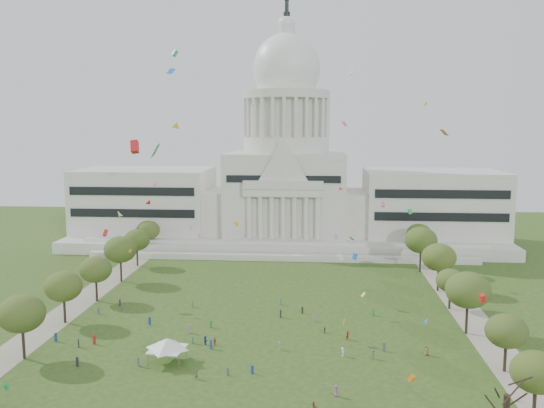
{
  "coord_description": "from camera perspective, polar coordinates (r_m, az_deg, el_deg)",
  "views": [
    {
      "loc": [
        11.8,
        -104.52,
        44.43
      ],
      "look_at": [
        0.0,
        45.0,
        24.0
      ],
      "focal_mm": 38.0,
      "sensor_mm": 36.0,
      "label": 1
    }
  ],
  "objects": [
    {
      "name": "row_tree_r_1",
      "position": [
        114.45,
        22.22,
        -11.58
      ],
      "size": [
        7.58,
        7.58,
        10.78
      ],
      "color": "black",
      "rests_on": "ground"
    },
    {
      "name": "person_3",
      "position": [
        116.09,
        7.0,
        -14.34
      ],
      "size": [
        0.85,
        1.24,
        1.75
      ],
      "primitive_type": "imported",
      "rotation": [
        0.0,
        0.0,
        4.97
      ],
      "color": "silver",
      "rests_on": "ground"
    },
    {
      "name": "row_tree_l_4",
      "position": [
        170.24,
        -14.8,
        -4.38
      ],
      "size": [
        9.29,
        9.29,
        13.21
      ],
      "color": "black",
      "rests_on": "ground"
    },
    {
      "name": "event_tent",
      "position": [
        113.19,
        -10.34,
        -13.43
      ],
      "size": [
        9.71,
        9.71,
        4.85
      ],
      "color": "#4C4C4C",
      "rests_on": "ground"
    },
    {
      "name": "person_4",
      "position": [
        118.28,
        0.74,
        -13.83
      ],
      "size": [
        0.86,
        1.18,
        1.81
      ],
      "primitive_type": "imported",
      "rotation": [
        0.0,
        0.0,
        4.42
      ],
      "color": "silver",
      "rests_on": "ground"
    },
    {
      "name": "big_bare_tree",
      "position": [
        88.43,
        22.3,
        -16.7
      ],
      "size": [
        6.0,
        5.0,
        12.8
      ],
      "color": "black",
      "rests_on": "ground"
    },
    {
      "name": "row_tree_l_5",
      "position": [
        188.04,
        -13.25,
        -3.49
      ],
      "size": [
        8.33,
        8.33,
        11.85
      ],
      "color": "black",
      "rests_on": "ground"
    },
    {
      "name": "ground",
      "position": [
        114.18,
        -1.84,
        -15.15
      ],
      "size": [
        400.0,
        400.0,
        0.0
      ],
      "primitive_type": "plane",
      "color": "#2D4917",
      "rests_on": "ground"
    },
    {
      "name": "person_10",
      "position": [
        127.62,
        5.25,
        -12.32
      ],
      "size": [
        0.68,
        0.9,
        1.37
      ],
      "primitive_type": "imported",
      "rotation": [
        0.0,
        0.0,
        1.24
      ],
      "color": "#26262B",
      "rests_on": "ground"
    },
    {
      "name": "row_tree_l_3",
      "position": [
        153.62,
        -17.07,
        -6.23
      ],
      "size": [
        8.12,
        8.12,
        11.55
      ],
      "color": "black",
      "rests_on": "ground"
    },
    {
      "name": "row_tree_r_5",
      "position": [
        180.88,
        14.54,
        -3.49
      ],
      "size": [
        9.82,
        9.82,
        13.96
      ],
      "color": "black",
      "rests_on": "ground"
    },
    {
      "name": "kite_swarm",
      "position": [
        114.71,
        -2.24,
        -0.82
      ],
      "size": [
        87.94,
        105.68,
        54.26
      ],
      "color": "yellow",
      "rests_on": "ground"
    },
    {
      "name": "row_tree_r_2",
      "position": [
        130.88,
        18.85,
        -8.08
      ],
      "size": [
        9.55,
        9.55,
        13.58
      ],
      "color": "black",
      "rests_on": "ground"
    },
    {
      "name": "path_right",
      "position": [
        146.21,
        18.93,
        -10.36
      ],
      "size": [
        8.0,
        160.0,
        0.04
      ],
      "primitive_type": "cube",
      "color": "gray",
      "rests_on": "ground"
    },
    {
      "name": "person_5",
      "position": [
        121.54,
        -6.62,
        -13.26
      ],
      "size": [
        1.41,
        1.87,
        1.88
      ],
      "primitive_type": "imported",
      "rotation": [
        0.0,
        0.0,
        2.04
      ],
      "color": "navy",
      "rests_on": "ground"
    },
    {
      "name": "person_2",
      "position": [
        124.31,
        7.54,
        -12.79
      ],
      "size": [
        1.08,
        0.94,
        1.89
      ],
      "primitive_type": "imported",
      "rotation": [
        0.0,
        0.0,
        0.51
      ],
      "color": "#B21E1E",
      "rests_on": "ground"
    },
    {
      "name": "path_left",
      "position": [
        153.77,
        -18.86,
        -9.46
      ],
      "size": [
        8.0,
        160.0,
        0.04
      ],
      "primitive_type": "cube",
      "color": "gray",
      "rests_on": "ground"
    },
    {
      "name": "row_tree_r_3",
      "position": [
        147.58,
        17.26,
        -7.26
      ],
      "size": [
        7.01,
        7.01,
        9.98
      ],
      "color": "black",
      "rests_on": "ground"
    },
    {
      "name": "person_0",
      "position": [
        119.54,
        15.08,
        -13.82
      ],
      "size": [
        1.17,
        1.1,
        2.01
      ],
      "primitive_type": "imported",
      "rotation": [
        0.0,
        0.0,
        5.64
      ],
      "color": "olive",
      "rests_on": "ground"
    },
    {
      "name": "person_9",
      "position": [
        115.67,
        10.01,
        -14.46
      ],
      "size": [
        0.85,
        1.3,
        1.85
      ],
      "primitive_type": "imported",
      "rotation": [
        0.0,
        0.0,
        1.36
      ],
      "color": "#4C4C51",
      "rests_on": "ground"
    },
    {
      "name": "row_tree_r_6",
      "position": [
        198.92,
        14.34,
        -2.89
      ],
      "size": [
        8.42,
        8.42,
        11.97
      ],
      "color": "black",
      "rests_on": "ground"
    },
    {
      "name": "row_tree_l_2",
      "position": [
        139.15,
        -19.96,
        -7.68
      ],
      "size": [
        8.42,
        8.42,
        11.97
      ],
      "color": "black",
      "rests_on": "ground"
    },
    {
      "name": "person_11",
      "position": [
        95.69,
        4.16,
        -19.37
      ],
      "size": [
        1.46,
        1.57,
        1.66
      ],
      "primitive_type": "imported",
      "rotation": [
        0.0,
        0.0,
        2.27
      ],
      "color": "olive",
      "rests_on": "ground"
    },
    {
      "name": "row_tree_l_1",
      "position": [
        121.22,
        -23.55,
        -9.93
      ],
      "size": [
        8.86,
        8.86,
        12.59
      ],
      "color": "black",
      "rests_on": "ground"
    },
    {
      "name": "person_6",
      "position": [
        100.54,
        6.35,
        -17.91
      ],
      "size": [
        0.93,
        1.1,
        1.91
      ],
      "primitive_type": "imported",
      "rotation": [
        0.0,
        0.0,
        1.98
      ],
      "color": "#994C8C",
      "rests_on": "ground"
    },
    {
      "name": "row_tree_l_6",
      "position": [
        205.55,
        -12.16,
        -2.55
      ],
      "size": [
        8.19,
        8.19,
        11.64
      ],
      "color": "black",
      "rests_on": "ground"
    },
    {
      "name": "person_7",
      "position": [
        106.68,
        -7.51,
        -16.38
      ],
      "size": [
        0.79,
        0.83,
        1.85
      ],
      "primitive_type": "imported",
      "rotation": [
        0.0,
        0.0,
        4.09
      ],
      "color": "#4C4C51",
      "rests_on": "ground"
    },
    {
      "name": "person_8",
      "position": [
        121.25,
        -5.69,
        -13.42
      ],
      "size": [
        0.79,
        0.62,
        1.43
      ],
      "primitive_type": "imported",
      "rotation": [
        0.0,
        0.0,
        2.84
      ],
      "color": "#B21E1E",
      "rests_on": "ground"
    },
    {
      "name": "distant_crowd",
      "position": [
        128.61,
        -7.56,
        -12.11
      ],
      "size": [
        67.91,
        42.34,
        1.95
      ],
      "color": "navy",
      "rests_on": "ground"
    },
    {
      "name": "capitol",
      "position": [
        219.55,
        1.41,
        1.97
      ],
      "size": [
        160.0,
        64.5,
        91.3
      ],
      "color": "beige",
      "rests_on": "ground"
    },
    {
      "name": "row_tree_r_0",
      "position": [
        98.27,
        24.72,
        -14.9
      ],
      "size": [
        7.67,
        7.67,
        10.91
      ],
      "color": "black",
      "rests_on": "ground"
    },
    {
      "name": "row_tree_r_4",
      "position": [
        161.9,
        16.21,
        -5.09
      ],
      "size": [
        9.19,
        9.19,
        13.06
      ],
      "color": "black",
      "rests_on": "ground"
    }
  ]
}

